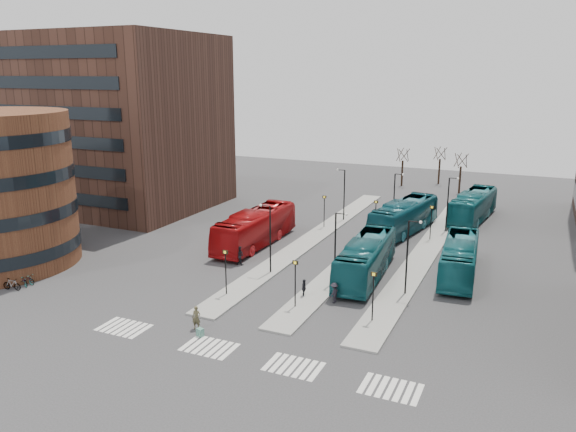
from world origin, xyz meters
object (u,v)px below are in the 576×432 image
at_px(bicycle_near, 27,279).
at_px(red_bus, 256,228).
at_px(suitcase, 200,332).
at_px(teal_bus_c, 460,258).
at_px(traveller, 196,318).
at_px(commuter_b, 304,288).
at_px(bicycle_mid, 12,284).
at_px(commuter_a, 239,255).
at_px(commuter_c, 334,293).
at_px(teal_bus_d, 473,206).
at_px(teal_bus_b, 404,217).
at_px(teal_bus_a, 366,258).
at_px(bicycle_far, 23,280).

bearing_deg(bicycle_near, red_bus, -33.28).
bearing_deg(suitcase, teal_bus_c, 70.75).
bearing_deg(traveller, suitcase, -57.86).
xyz_separation_m(commuter_b, bicycle_mid, (-22.40, -8.44, -0.26)).
xyz_separation_m(commuter_a, commuter_c, (11.01, -4.75, -0.09)).
bearing_deg(red_bus, teal_bus_d, 46.04).
bearing_deg(traveller, bicycle_mid, 168.01).
relative_size(teal_bus_b, commuter_a, 7.24).
bearing_deg(commuter_c, teal_bus_b, -164.96).
distance_m(commuter_a, bicycle_near, 18.16).
bearing_deg(teal_bus_d, suitcase, -101.50).
xyz_separation_m(teal_bus_d, commuter_a, (-17.72, -25.68, -0.87)).
xyz_separation_m(red_bus, bicycle_mid, (-12.46, -19.26, -1.35)).
relative_size(suitcase, commuter_a, 0.31).
distance_m(teal_bus_b, bicycle_near, 38.28).
distance_m(commuter_c, bicycle_near, 25.87).
distance_m(traveller, bicycle_near, 17.84).
bearing_deg(suitcase, teal_bus_a, 83.26).
distance_m(traveller, bicycle_far, 17.82).
distance_m(bicycle_mid, bicycle_far, 1.13).
height_order(teal_bus_c, bicycle_far, teal_bus_c).
bearing_deg(teal_bus_a, teal_bus_c, 23.31).
distance_m(suitcase, teal_bus_a, 17.09).
height_order(bicycle_mid, bicycle_far, bicycle_mid).
bearing_deg(teal_bus_c, commuter_a, -168.43).
distance_m(teal_bus_d, commuter_b, 31.81).
distance_m(teal_bus_b, traveller, 31.02).
xyz_separation_m(traveller, bicycle_near, (-17.78, 1.37, -0.41)).
bearing_deg(teal_bus_d, commuter_c, -95.69).
relative_size(suitcase, teal_bus_c, 0.05).
distance_m(teal_bus_c, commuter_c, 12.93).
height_order(teal_bus_d, commuter_c, teal_bus_d).
xyz_separation_m(teal_bus_c, bicycle_far, (-32.86, -17.48, -1.19)).
bearing_deg(bicycle_far, traveller, -71.65).
distance_m(teal_bus_d, traveller, 41.13).
bearing_deg(teal_bus_d, teal_bus_a, -97.57).
distance_m(teal_bus_d, bicycle_mid, 50.13).
xyz_separation_m(teal_bus_b, commuter_b, (-2.90, -21.78, -1.06)).
distance_m(red_bus, teal_bus_d, 27.42).
relative_size(commuter_c, bicycle_far, 0.94).
relative_size(red_bus, bicycle_mid, 7.98).
bearing_deg(red_bus, traveller, -74.01).
relative_size(teal_bus_b, commuter_b, 8.63).
relative_size(teal_bus_c, bicycle_near, 7.09).
xyz_separation_m(commuter_a, bicycle_mid, (-13.92, -13.18, -0.40)).
relative_size(teal_bus_c, commuter_c, 7.23).
distance_m(suitcase, bicycle_mid, 18.62).
height_order(bicycle_near, bicycle_far, bicycle_far).
height_order(teal_bus_a, traveller, teal_bus_a).
relative_size(teal_bus_a, commuter_a, 6.92).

